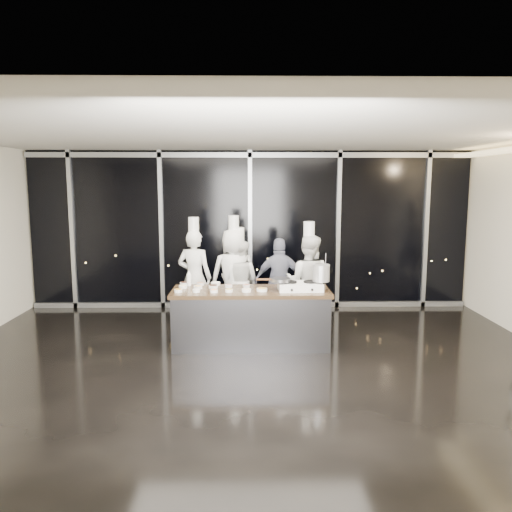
% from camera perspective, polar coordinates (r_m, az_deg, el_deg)
% --- Properties ---
extents(ground, '(9.00, 9.00, 0.00)m').
position_cam_1_polar(ground, '(7.17, -0.54, -12.44)').
color(ground, black).
rests_on(ground, ground).
extents(room_shell, '(9.02, 7.02, 3.21)m').
position_cam_1_polar(room_shell, '(6.72, 0.94, 5.78)').
color(room_shell, beige).
rests_on(room_shell, ground).
extents(window_wall, '(8.90, 0.11, 3.20)m').
position_cam_1_polar(window_wall, '(10.18, -0.69, 2.99)').
color(window_wall, black).
rests_on(window_wall, ground).
extents(demo_counter, '(2.46, 0.86, 0.90)m').
position_cam_1_polar(demo_counter, '(7.89, -0.59, -7.04)').
color(demo_counter, '#3A3A3F').
rests_on(demo_counter, ground).
extents(stove, '(0.68, 0.45, 0.14)m').
position_cam_1_polar(stove, '(7.77, 5.07, -3.44)').
color(stove, white).
rests_on(stove, demo_counter).
extents(frying_pan, '(0.54, 0.32, 0.05)m').
position_cam_1_polar(frying_pan, '(7.72, 2.75, -2.73)').
color(frying_pan, slate).
rests_on(frying_pan, stove).
extents(stock_pot, '(0.27, 0.27, 0.26)m').
position_cam_1_polar(stock_pot, '(7.76, 7.46, -1.94)').
color(stock_pot, silver).
rests_on(stock_pot, stove).
extents(prep_bowls, '(1.42, 0.71, 0.05)m').
position_cam_1_polar(prep_bowls, '(7.86, -4.69, -3.58)').
color(prep_bowls, white).
rests_on(prep_bowls, demo_counter).
extents(squeeze_bottle, '(0.07, 0.07, 0.25)m').
position_cam_1_polar(squeeze_bottle, '(8.12, -7.67, -2.57)').
color(squeeze_bottle, white).
rests_on(squeeze_bottle, demo_counter).
extents(chef_far_left, '(0.71, 0.55, 1.95)m').
position_cam_1_polar(chef_far_left, '(9.07, -7.04, -2.31)').
color(chef_far_left, silver).
rests_on(chef_far_left, ground).
extents(chef_left, '(0.90, 0.64, 1.97)m').
position_cam_1_polar(chef_left, '(9.13, -2.53, -2.17)').
color(chef_left, silver).
rests_on(chef_left, ground).
extents(chef_center, '(0.90, 0.80, 1.75)m').
position_cam_1_polar(chef_center, '(9.15, -1.91, -2.83)').
color(chef_center, silver).
rests_on(chef_center, ground).
extents(guest, '(0.92, 0.39, 1.57)m').
position_cam_1_polar(guest, '(9.09, 2.76, -2.86)').
color(guest, '#161C3C').
rests_on(guest, ground).
extents(chef_right, '(0.97, 0.85, 1.90)m').
position_cam_1_polar(chef_right, '(8.74, 5.99, -2.94)').
color(chef_right, silver).
rests_on(chef_right, ground).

